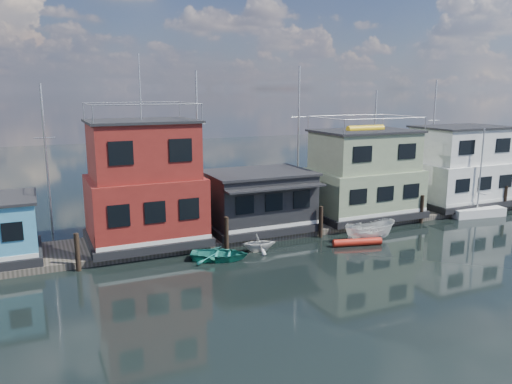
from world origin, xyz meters
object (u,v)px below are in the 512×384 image
houseboat_white (459,167)px  dinghy_white (259,243)px  houseboat_green (363,175)px  day_sailer (477,211)px  motorboat (370,231)px  dinghy_teal (220,254)px  houseboat_red (144,185)px  red_kayak (357,242)px  houseboat_dark (258,200)px

houseboat_white → dinghy_white: size_ratio=3.84×
houseboat_green → day_sailer: bearing=-18.1°
motorboat → dinghy_white: 7.86m
motorboat → dinghy_teal: size_ratio=1.05×
houseboat_white → motorboat: houseboat_white is taller
houseboat_red → day_sailer: size_ratio=1.67×
motorboat → dinghy_teal: motorboat is taller
houseboat_white → red_kayak: houseboat_white is taller
motorboat → red_kayak: size_ratio=1.11×
motorboat → dinghy_teal: 10.63m
houseboat_red → dinghy_teal: 6.71m
houseboat_green → red_kayak: size_ratio=2.54×
houseboat_white → dinghy_teal: size_ratio=2.41×
houseboat_red → red_kayak: bearing=-23.2°
dinghy_white → dinghy_teal: (-2.82, -0.49, -0.22)m
houseboat_dark → houseboat_green: 9.07m
motorboat → dinghy_white: bearing=90.8°
houseboat_red → dinghy_white: 8.17m
dinghy_white → dinghy_teal: 2.87m
houseboat_green → dinghy_white: houseboat_green is taller
houseboat_red → motorboat: (14.05, -4.95, -3.40)m
houseboat_red → red_kayak: (12.70, -5.45, -3.86)m
houseboat_red → red_kayak: 14.35m
dinghy_white → dinghy_teal: dinghy_white is taller
houseboat_green → dinghy_white: 11.80m
houseboat_red → day_sailer: houseboat_red is taller
houseboat_red → dinghy_teal: (3.44, -4.37, -3.74)m
motorboat → dinghy_white: motorboat is taller
houseboat_red → houseboat_white: bearing=0.0°
houseboat_white → dinghy_teal: houseboat_white is taller
houseboat_dark → houseboat_white: size_ratio=0.88×
houseboat_red → day_sailer: 26.57m
motorboat → dinghy_white: size_ratio=1.68×
dinghy_white → houseboat_green: bearing=-59.6°
day_sailer → red_kayak: 13.67m
dinghy_teal → red_kayak: 9.32m
houseboat_white → dinghy_teal: 24.17m
red_kayak → day_sailer: bearing=23.9°
houseboat_green → dinghy_teal: 14.60m
motorboat → houseboat_white: bearing=-60.5°
houseboat_white → day_sailer: (-0.85, -2.99, -3.12)m
houseboat_dark → houseboat_white: houseboat_white is taller
houseboat_green → motorboat: 6.42m
houseboat_white → houseboat_dark: bearing=-179.9°
dinghy_teal → motorboat: bearing=-66.0°
dinghy_white → red_kayak: dinghy_white is taller
houseboat_dark → motorboat: size_ratio=2.02×
houseboat_red → motorboat: size_ratio=3.24×
houseboat_dark → red_kayak: bearing=-49.1°
houseboat_red → motorboat: 15.28m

